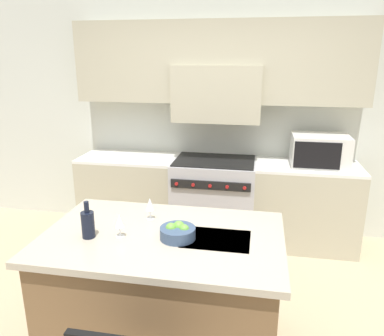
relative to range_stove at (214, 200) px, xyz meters
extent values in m
cube|color=silver|center=(0.00, 0.36, 0.88)|extent=(10.00, 0.06, 2.70)
cube|color=#B2AD93|center=(0.00, 0.16, 1.51)|extent=(3.11, 0.34, 0.85)
cube|color=#B2AD93|center=(0.00, 0.13, 1.18)|extent=(0.95, 0.40, 0.60)
cube|color=#B2AD93|center=(-1.00, 0.02, -0.02)|extent=(1.10, 0.62, 0.90)
cube|color=white|center=(-1.00, 0.02, 0.44)|extent=(1.10, 0.62, 0.03)
cube|color=#B2AD93|center=(1.00, 0.02, -0.02)|extent=(1.10, 0.62, 0.90)
cube|color=white|center=(1.00, 0.02, 0.44)|extent=(1.10, 0.62, 0.03)
cube|color=#B7B7BC|center=(0.00, 0.00, -0.01)|extent=(0.91, 0.66, 0.93)
cube|color=black|center=(0.00, 0.00, 0.46)|extent=(0.87, 0.61, 0.01)
cube|color=black|center=(0.00, -0.34, 0.29)|extent=(0.83, 0.02, 0.09)
cylinder|color=#B21E1E|center=(-0.35, -0.35, 0.29)|extent=(0.04, 0.02, 0.04)
cylinder|color=#B21E1E|center=(-0.18, -0.35, 0.29)|extent=(0.04, 0.02, 0.04)
cylinder|color=#B21E1E|center=(0.00, -0.35, 0.29)|extent=(0.04, 0.02, 0.04)
cylinder|color=#B21E1E|center=(0.18, -0.35, 0.29)|extent=(0.04, 0.02, 0.04)
cylinder|color=#B21E1E|center=(0.35, -0.35, 0.29)|extent=(0.04, 0.02, 0.04)
cube|color=silver|center=(1.10, 0.02, 0.62)|extent=(0.58, 0.44, 0.33)
cube|color=black|center=(1.05, -0.20, 0.62)|extent=(0.45, 0.01, 0.27)
cube|color=brown|center=(-0.13, -1.77, -0.04)|extent=(1.51, 0.94, 0.85)
cube|color=#B2A893|center=(-0.13, -1.77, 0.40)|extent=(1.60, 1.03, 0.04)
cube|color=#2D2D30|center=(0.23, -1.77, 0.42)|extent=(0.44, 0.32, 0.01)
cylinder|color=#B2B2B7|center=(0.23, -1.58, 0.42)|extent=(0.02, 0.02, 0.00)
cylinder|color=black|center=(-0.60, -1.89, 0.51)|extent=(0.09, 0.09, 0.18)
cylinder|color=black|center=(-0.60, -1.89, 0.64)|extent=(0.03, 0.03, 0.08)
cylinder|color=white|center=(-0.39, -1.85, 0.43)|extent=(0.06, 0.06, 0.01)
cylinder|color=white|center=(-0.39, -1.85, 0.46)|extent=(0.01, 0.01, 0.07)
cone|color=white|center=(-0.39, -1.85, 0.54)|extent=(0.06, 0.06, 0.09)
cylinder|color=white|center=(-0.28, -1.54, 0.43)|extent=(0.06, 0.06, 0.01)
cylinder|color=white|center=(-0.28, -1.54, 0.46)|extent=(0.01, 0.01, 0.07)
cone|color=white|center=(-0.28, -1.54, 0.54)|extent=(0.06, 0.06, 0.09)
cylinder|color=#384C6B|center=(-0.02, -1.80, 0.46)|extent=(0.23, 0.23, 0.08)
sphere|color=#66A83D|center=(-0.06, -1.80, 0.49)|extent=(0.07, 0.07, 0.07)
sphere|color=#66A83D|center=(0.03, -1.80, 0.49)|extent=(0.07, 0.07, 0.07)
sphere|color=#66A83D|center=(-0.02, -1.77, 0.49)|extent=(0.08, 0.08, 0.08)
camera|label=1|loc=(0.48, -3.96, 1.57)|focal=35.00mm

